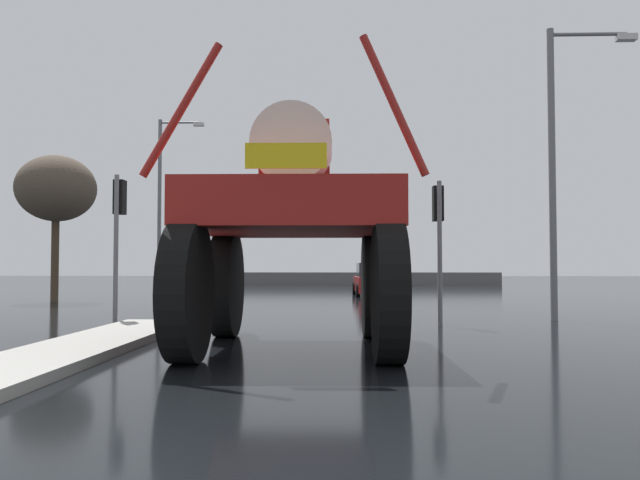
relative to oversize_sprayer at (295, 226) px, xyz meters
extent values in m
plane|color=black|center=(-0.28, 10.83, -2.09)|extent=(120.00, 120.00, 0.00)
cube|color=#9E9B93|center=(-3.44, -0.79, -2.01)|extent=(1.52, 9.14, 0.15)
cylinder|color=black|center=(-1.48, 1.68, -1.05)|extent=(0.44, 2.07, 2.06)
cylinder|color=black|center=(1.44, 1.71, -1.05)|extent=(0.44, 2.07, 2.06)
cylinder|color=black|center=(-1.44, -1.68, -1.05)|extent=(0.44, 2.07, 2.06)
cylinder|color=black|center=(1.48, -1.64, -1.05)|extent=(0.44, 2.07, 2.06)
cube|color=maroon|center=(0.00, 0.02, 0.25)|extent=(3.48, 4.10, 0.72)
cube|color=maroon|center=(-0.01, 0.44, 1.21)|extent=(1.21, 1.45, 1.19)
cylinder|color=silver|center=(0.01, -0.57, 1.26)|extent=(1.30, 1.13, 1.29)
cylinder|color=maroon|center=(-1.52, -1.83, 1.57)|extent=(1.20, 0.14, 1.98)
cylinder|color=maroon|center=(1.56, -1.79, 1.63)|extent=(1.00, 0.13, 2.08)
cube|color=yellow|center=(0.03, -2.04, 0.86)|extent=(1.15, 0.06, 0.36)
cube|color=maroon|center=(2.33, 18.37, -1.56)|extent=(1.85, 4.16, 0.70)
cube|color=#23282D|center=(2.34, 18.22, -0.89)|extent=(1.64, 2.16, 0.64)
cylinder|color=black|center=(1.43, 19.68, -1.79)|extent=(0.20, 0.61, 0.60)
cylinder|color=black|center=(3.13, 19.75, -1.79)|extent=(0.20, 0.61, 0.60)
cylinder|color=black|center=(1.53, 16.99, -1.79)|extent=(0.20, 0.61, 0.60)
cylinder|color=black|center=(3.23, 17.05, -1.79)|extent=(0.20, 0.61, 0.60)
cylinder|color=slate|center=(-4.60, 4.06, -0.29)|extent=(0.11, 0.11, 3.59)
cube|color=black|center=(-4.60, 4.28, 0.99)|extent=(0.24, 0.32, 0.84)
sphere|color=#390503|center=(-4.60, 4.47, 1.26)|extent=(0.17, 0.17, 0.17)
sphere|color=#3C2403|center=(-4.60, 4.47, 0.99)|extent=(0.17, 0.17, 0.17)
sphere|color=green|center=(-4.60, 4.47, 0.72)|extent=(0.17, 0.17, 0.17)
cylinder|color=slate|center=(3.12, 4.06, -0.38)|extent=(0.11, 0.11, 3.41)
cube|color=black|center=(3.12, 4.28, 0.80)|extent=(0.24, 0.32, 0.84)
sphere|color=#390503|center=(3.12, 4.47, 1.07)|extent=(0.17, 0.17, 0.17)
sphere|color=#3C2403|center=(3.12, 4.47, 0.80)|extent=(0.17, 0.17, 0.17)
sphere|color=green|center=(3.12, 4.47, 0.53)|extent=(0.17, 0.17, 0.17)
cylinder|color=slate|center=(6.26, 5.54, 1.70)|extent=(0.18, 0.18, 7.58)
cylinder|color=slate|center=(7.24, 5.54, 5.34)|extent=(1.95, 0.10, 0.10)
cube|color=silver|center=(8.21, 5.54, 5.24)|extent=(0.50, 0.24, 0.16)
cylinder|color=slate|center=(-8.01, 19.10, 2.16)|extent=(0.18, 0.18, 8.50)
cylinder|color=slate|center=(-7.06, 19.10, 6.27)|extent=(1.89, 0.10, 0.10)
cube|color=silver|center=(-6.12, 19.10, 6.17)|extent=(0.50, 0.24, 0.16)
cylinder|color=#473828|center=(-10.44, 13.39, -0.40)|extent=(0.30, 0.30, 3.37)
ellipsoid|color=brown|center=(-10.44, 13.39, 2.36)|extent=(3.06, 3.06, 2.60)
cube|color=#59595B|center=(-0.28, 33.67, -1.64)|extent=(24.73, 0.24, 0.90)
camera|label=1|loc=(0.80, -10.67, -0.67)|focal=34.98mm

